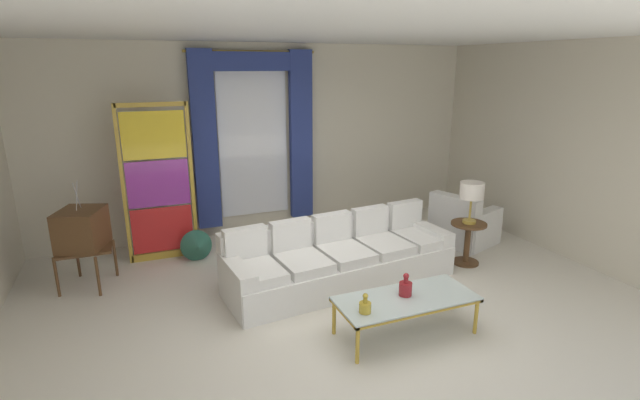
{
  "coord_description": "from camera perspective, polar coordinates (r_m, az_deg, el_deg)",
  "views": [
    {
      "loc": [
        -2.04,
        -4.32,
        2.67
      ],
      "look_at": [
        0.08,
        0.9,
        1.05
      ],
      "focal_mm": 26.44,
      "sensor_mm": 36.0,
      "label": 1
    }
  ],
  "objects": [
    {
      "name": "peacock_figurine",
      "position": [
        6.84,
        -14.64,
        -5.51
      ],
      "size": [
        0.44,
        0.6,
        0.5
      ],
      "color": "beige",
      "rests_on": "ground"
    },
    {
      "name": "coffee_table",
      "position": [
        4.95,
        10.37,
        -11.87
      ],
      "size": [
        1.43,
        0.62,
        0.41
      ],
      "color": "silver",
      "rests_on": "ground"
    },
    {
      "name": "wall_rear",
      "position": [
        7.75,
        -6.6,
        7.26
      ],
      "size": [
        8.0,
        0.12,
        3.0
      ],
      "primitive_type": "cube",
      "color": "beige",
      "rests_on": "ground"
    },
    {
      "name": "stained_glass_divider",
      "position": [
        6.85,
        -18.95,
        1.55
      ],
      "size": [
        0.95,
        0.05,
        2.2
      ],
      "color": "gold",
      "rests_on": "ground"
    },
    {
      "name": "ground_plane",
      "position": [
        5.48,
        2.86,
        -13.17
      ],
      "size": [
        16.0,
        16.0,
        0.0
      ],
      "primitive_type": "plane",
      "color": "silver"
    },
    {
      "name": "couch_white_long",
      "position": [
        6.01,
        2.21,
        -7.12
      ],
      "size": [
        2.99,
        1.22,
        0.86
      ],
      "color": "white",
      "rests_on": "ground"
    },
    {
      "name": "curtained_window",
      "position": [
        7.5,
        -7.99,
        8.78
      ],
      "size": [
        2.0,
        0.17,
        2.7
      ],
      "color": "white",
      "rests_on": "ground"
    },
    {
      "name": "bottle_crystal_tall",
      "position": [
        4.58,
        5.48,
        -12.67
      ],
      "size": [
        0.12,
        0.12,
        0.2
      ],
      "color": "gold",
      "rests_on": "coffee_table"
    },
    {
      "name": "vintage_tv",
      "position": [
        6.42,
        -26.87,
        -3.36
      ],
      "size": [
        0.67,
        0.72,
        1.35
      ],
      "color": "brown",
      "rests_on": "ground"
    },
    {
      "name": "table_lamp_brass",
      "position": [
        6.63,
        17.9,
        0.9
      ],
      "size": [
        0.32,
        0.32,
        0.57
      ],
      "color": "#B29338",
      "rests_on": "round_side_table"
    },
    {
      "name": "round_side_table",
      "position": [
        6.82,
        17.42,
        -4.56
      ],
      "size": [
        0.48,
        0.48,
        0.59
      ],
      "color": "brown",
      "rests_on": "ground"
    },
    {
      "name": "wall_right",
      "position": [
        7.62,
        26.91,
        5.48
      ],
      "size": [
        0.12,
        7.0,
        3.0
      ],
      "primitive_type": "cube",
      "color": "beige",
      "rests_on": "ground"
    },
    {
      "name": "ceiling_slab",
      "position": [
        5.52,
        -0.38,
        19.67
      ],
      "size": [
        8.0,
        7.6,
        0.04
      ],
      "primitive_type": "cube",
      "color": "white"
    },
    {
      "name": "bottle_blue_decanter",
      "position": [
        4.94,
        10.3,
        -10.39
      ],
      "size": [
        0.13,
        0.13,
        0.24
      ],
      "color": "maroon",
      "rests_on": "coffee_table"
    },
    {
      "name": "armchair_white",
      "position": [
        7.6,
        16.86,
        -2.93
      ],
      "size": [
        1.03,
        1.02,
        0.8
      ],
      "color": "white",
      "rests_on": "ground"
    }
  ]
}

